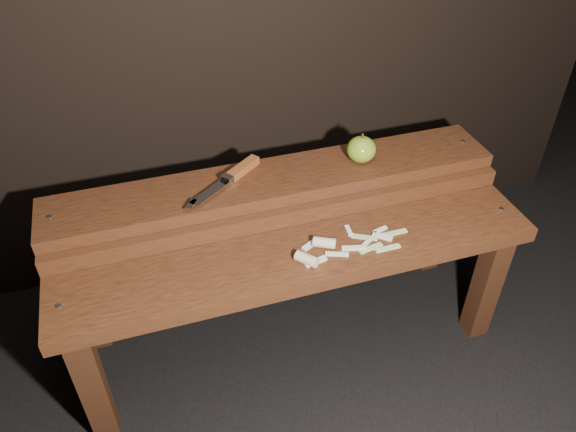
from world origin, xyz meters
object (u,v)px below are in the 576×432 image
object	(u,v)px
bench_rear_tier	(276,203)
apple	(361,149)
bench_front_tier	(303,276)
knife	(235,174)

from	to	relation	value
bench_rear_tier	apple	world-z (taller)	apple
bench_front_tier	apple	xyz separation A→B (m)	(0.24, 0.23, 0.18)
bench_front_tier	knife	size ratio (longest dim) A/B	5.29
bench_front_tier	bench_rear_tier	bearing A→B (deg)	90.00
bench_front_tier	bench_rear_tier	xyz separation A→B (m)	(0.00, 0.23, 0.06)
bench_rear_tier	knife	distance (m)	0.14
bench_front_tier	knife	bearing A→B (deg)	111.85
apple	knife	world-z (taller)	apple
apple	knife	distance (m)	0.35
apple	bench_front_tier	bearing A→B (deg)	-136.27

